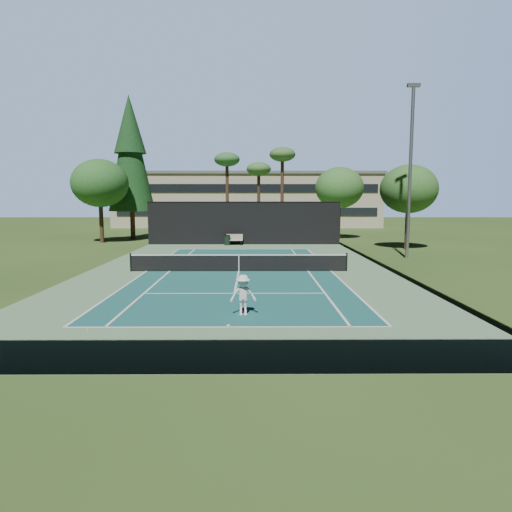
{
  "coord_description": "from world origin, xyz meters",
  "views": [
    {
      "loc": [
        0.84,
        -26.73,
        4.29
      ],
      "look_at": [
        1.0,
        -3.0,
        1.3
      ],
      "focal_mm": 32.0,
      "sensor_mm": 36.0,
      "label": 1
    }
  ],
  "objects": [
    {
      "name": "tennis_net",
      "position": [
        0.0,
        0.0,
        0.56
      ],
      "size": [
        12.9,
        0.1,
        1.1
      ],
      "color": "black",
      "rests_on": "ground"
    },
    {
      "name": "apron_slab",
      "position": [
        0.0,
        0.0,
        0.01
      ],
      "size": [
        18.0,
        32.0,
        0.01
      ],
      "primitive_type": "cube",
      "color": "#618B61",
      "rests_on": "ground"
    },
    {
      "name": "decid_tree_a",
      "position": [
        10.0,
        22.0,
        5.42
      ],
      "size": [
        5.12,
        5.12,
        7.62
      ],
      "color": "#3E291A",
      "rests_on": "ground"
    },
    {
      "name": "tennis_ball_a",
      "position": [
        -4.54,
        -12.26,
        0.04
      ],
      "size": [
        0.08,
        0.08,
        0.08
      ],
      "primitive_type": "sphere",
      "color": "#E1F036",
      "rests_on": "ground"
    },
    {
      "name": "trash_bin",
      "position": [
        -1.54,
        15.3,
        0.48
      ],
      "size": [
        0.56,
        0.56,
        0.95
      ],
      "color": "black",
      "rests_on": "ground"
    },
    {
      "name": "decid_tree_b",
      "position": [
        14.0,
        12.0,
        5.08
      ],
      "size": [
        4.8,
        4.8,
        7.14
      ],
      "color": "#4F3722",
      "rests_on": "ground"
    },
    {
      "name": "campus_building",
      "position": [
        0.0,
        45.98,
        4.21
      ],
      "size": [
        40.5,
        12.5,
        8.3
      ],
      "color": "#B3A68B",
      "rests_on": "ground"
    },
    {
      "name": "ground",
      "position": [
        0.0,
        0.0,
        0.0
      ],
      "size": [
        160.0,
        160.0,
        0.0
      ],
      "primitive_type": "plane",
      "color": "#314D1D",
      "rests_on": "ground"
    },
    {
      "name": "palm_b",
      "position": [
        1.5,
        26.0,
        7.36
      ],
      "size": [
        2.8,
        2.8,
        8.42
      ],
      "color": "#3F271B",
      "rests_on": "ground"
    },
    {
      "name": "fence",
      "position": [
        0.0,
        0.06,
        2.01
      ],
      "size": [
        18.04,
        32.05,
        4.03
      ],
      "color": "black",
      "rests_on": "ground"
    },
    {
      "name": "player",
      "position": [
        0.48,
        -10.22,
        0.76
      ],
      "size": [
        1.02,
        0.63,
        1.51
      ],
      "primitive_type": "imported",
      "rotation": [
        0.0,
        0.0,
        0.08
      ],
      "color": "white",
      "rests_on": "ground"
    },
    {
      "name": "park_bench",
      "position": [
        -0.87,
        15.49,
        0.55
      ],
      "size": [
        1.5,
        0.45,
        1.02
      ],
      "color": "#C1B5A0",
      "rests_on": "ground"
    },
    {
      "name": "court_surface",
      "position": [
        0.0,
        0.0,
        0.01
      ],
      "size": [
        10.97,
        23.77,
        0.01
      ],
      "primitive_type": "cube",
      "color": "#1B5956",
      "rests_on": "ground"
    },
    {
      "name": "tennis_ball_b",
      "position": [
        -0.43,
        1.63,
        0.03
      ],
      "size": [
        0.07,
        0.07,
        0.07
      ],
      "primitive_type": "sphere",
      "color": "#C0D330",
      "rests_on": "ground"
    },
    {
      "name": "palm_a",
      "position": [
        -2.0,
        24.0,
        8.19
      ],
      "size": [
        2.8,
        2.8,
        9.32
      ],
      "color": "#482E1E",
      "rests_on": "ground"
    },
    {
      "name": "decid_tree_c",
      "position": [
        -14.0,
        18.0,
        5.76
      ],
      "size": [
        5.44,
        5.44,
        8.09
      ],
      "color": "#42301C",
      "rests_on": "ground"
    },
    {
      "name": "tennis_ball_c",
      "position": [
        1.57,
        1.35,
        0.04
      ],
      "size": [
        0.07,
        0.07,
        0.07
      ],
      "primitive_type": "sphere",
      "color": "#CAE834",
      "rests_on": "ground"
    },
    {
      "name": "light_pole",
      "position": [
        12.0,
        6.0,
        6.46
      ],
      "size": [
        0.9,
        0.25,
        12.22
      ],
      "color": "#96989E",
      "rests_on": "ground"
    },
    {
      "name": "pine_tree",
      "position": [
        -12.0,
        22.0,
        9.55
      ],
      "size": [
        4.8,
        4.8,
        15.0
      ],
      "color": "#4B2F20",
      "rests_on": "ground"
    },
    {
      "name": "court_lines",
      "position": [
        0.0,
        0.0,
        0.02
      ],
      "size": [
        11.07,
        23.87,
        0.01
      ],
      "color": "white",
      "rests_on": "ground"
    },
    {
      "name": "tennis_ball_d",
      "position": [
        -5.19,
        3.95,
        0.03
      ],
      "size": [
        0.06,
        0.06,
        0.06
      ],
      "primitive_type": "sphere",
      "color": "#BFCF2F",
      "rests_on": "ground"
    },
    {
      "name": "palm_c",
      "position": [
        4.0,
        23.0,
        8.6
      ],
      "size": [
        2.8,
        2.8,
        9.77
      ],
      "color": "#462C1E",
      "rests_on": "ground"
    }
  ]
}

